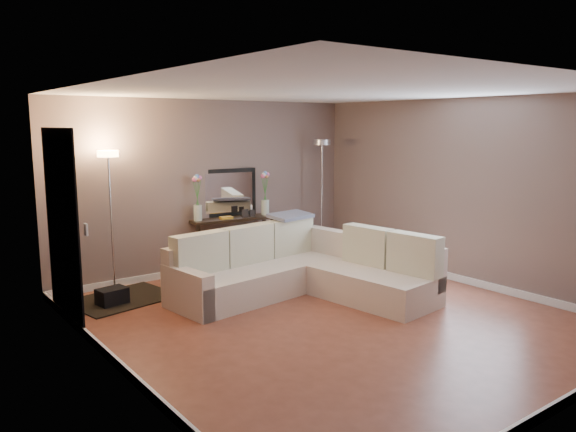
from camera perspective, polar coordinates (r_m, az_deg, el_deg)
floor at (r=6.69m, az=4.19°, el=-10.27°), size 5.00×5.50×0.01m
ceiling at (r=6.32m, az=4.48°, el=12.64°), size 5.00×5.50×0.01m
wall_back at (r=8.63m, az=-7.87°, el=2.98°), size 5.00×0.02×2.60m
wall_front at (r=4.71m, az=27.13°, el=-3.15°), size 5.00×0.02×2.60m
wall_left at (r=5.10m, az=-17.36°, el=-1.66°), size 0.02×5.50×2.60m
wall_right at (r=8.24m, az=17.57°, el=2.35°), size 0.02×5.50×2.60m
baseboard_back at (r=8.83m, az=-7.62°, el=-5.12°), size 5.00×0.03×0.10m
baseboard_front at (r=5.11m, az=25.79°, el=-16.94°), size 5.00×0.03×0.10m
baseboard_left at (r=5.48m, az=-16.46°, el=-14.59°), size 0.03×5.50×0.10m
baseboard_right at (r=8.45m, az=17.06°, el=-6.10°), size 0.03×5.50×0.10m
doorway at (r=6.75m, az=-21.95°, el=-1.06°), size 0.02×1.20×2.20m
switch_plate at (r=5.92m, az=-19.84°, el=-1.30°), size 0.02×0.08×0.12m
sectional_sofa at (r=7.45m, az=1.18°, el=-5.51°), size 2.82×2.52×0.90m
throw_blanket at (r=8.07m, az=0.29°, el=0.04°), size 0.70×0.48×0.09m
console_table at (r=8.68m, az=-6.11°, el=-2.54°), size 1.37×0.52×0.82m
leaning_mirror at (r=8.75m, az=-6.13°, el=2.38°), size 0.94×0.16×0.74m
table_decor at (r=8.61m, az=-5.55°, el=-0.04°), size 0.57×0.16×0.13m
flower_vase_left at (r=8.39m, az=-9.18°, el=1.47°), size 0.16×0.14×0.70m
flower_vase_right at (r=8.85m, az=-2.33°, el=1.98°), size 0.16×0.14×0.70m
floor_lamp_lit at (r=7.72m, az=-17.65°, el=2.22°), size 0.31×0.31×1.90m
floor_lamp_unlit at (r=9.34m, az=3.46°, el=4.17°), size 0.32×0.32×1.99m
charcoal_rug at (r=7.63m, az=-16.47°, el=-8.06°), size 1.39×1.14×0.02m
black_bag at (r=7.42m, az=-17.43°, el=-7.86°), size 0.39×0.31×0.23m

